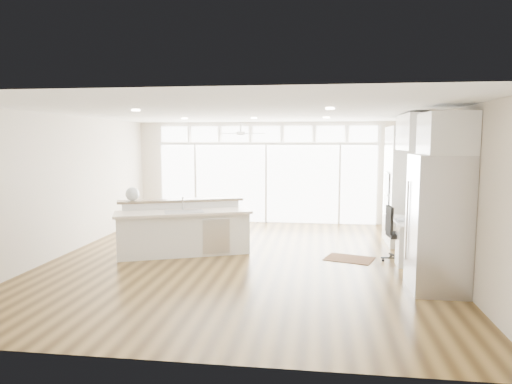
# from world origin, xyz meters

# --- Properties ---
(floor) EXTENTS (7.00, 8.00, 0.02)m
(floor) POSITION_xyz_m (0.00, 0.00, -0.01)
(floor) COLOR #453015
(floor) RESTS_ON ground
(ceiling) EXTENTS (7.00, 8.00, 0.02)m
(ceiling) POSITION_xyz_m (0.00, 0.00, 2.70)
(ceiling) COLOR white
(ceiling) RESTS_ON wall_back
(wall_back) EXTENTS (7.00, 0.04, 2.70)m
(wall_back) POSITION_xyz_m (0.00, 4.00, 1.35)
(wall_back) COLOR beige
(wall_back) RESTS_ON floor
(wall_front) EXTENTS (7.00, 0.04, 2.70)m
(wall_front) POSITION_xyz_m (0.00, -4.00, 1.35)
(wall_front) COLOR beige
(wall_front) RESTS_ON floor
(wall_left) EXTENTS (0.04, 8.00, 2.70)m
(wall_left) POSITION_xyz_m (-3.50, 0.00, 1.35)
(wall_left) COLOR beige
(wall_left) RESTS_ON floor
(wall_right) EXTENTS (0.04, 8.00, 2.70)m
(wall_right) POSITION_xyz_m (3.50, 0.00, 1.35)
(wall_right) COLOR beige
(wall_right) RESTS_ON floor
(glass_wall) EXTENTS (5.80, 0.06, 2.08)m
(glass_wall) POSITION_xyz_m (0.00, 3.94, 1.05)
(glass_wall) COLOR white
(glass_wall) RESTS_ON wall_back
(transom_row) EXTENTS (5.90, 0.06, 0.40)m
(transom_row) POSITION_xyz_m (0.00, 3.94, 2.38)
(transom_row) COLOR white
(transom_row) RESTS_ON wall_back
(desk_window) EXTENTS (0.04, 0.85, 0.85)m
(desk_window) POSITION_xyz_m (3.46, 0.30, 1.55)
(desk_window) COLOR white
(desk_window) RESTS_ON wall_right
(ceiling_fan) EXTENTS (1.16, 1.16, 0.32)m
(ceiling_fan) POSITION_xyz_m (-0.50, 2.80, 2.48)
(ceiling_fan) COLOR silver
(ceiling_fan) RESTS_ON ceiling
(recessed_lights) EXTENTS (3.40, 3.00, 0.02)m
(recessed_lights) POSITION_xyz_m (0.00, 0.20, 2.68)
(recessed_lights) COLOR white
(recessed_lights) RESTS_ON ceiling
(oven_cabinet) EXTENTS (0.64, 1.20, 2.50)m
(oven_cabinet) POSITION_xyz_m (3.17, 1.80, 1.25)
(oven_cabinet) COLOR white
(oven_cabinet) RESTS_ON floor
(desk_nook) EXTENTS (0.72, 1.30, 0.76)m
(desk_nook) POSITION_xyz_m (3.13, 0.30, 0.38)
(desk_nook) COLOR white
(desk_nook) RESTS_ON floor
(upper_cabinets) EXTENTS (0.64, 1.30, 0.64)m
(upper_cabinets) POSITION_xyz_m (3.17, 0.30, 2.35)
(upper_cabinets) COLOR white
(upper_cabinets) RESTS_ON wall_right
(refrigerator) EXTENTS (0.76, 0.90, 2.00)m
(refrigerator) POSITION_xyz_m (3.11, -1.35, 1.00)
(refrigerator) COLOR silver
(refrigerator) RESTS_ON floor
(fridge_cabinet) EXTENTS (0.64, 0.90, 0.60)m
(fridge_cabinet) POSITION_xyz_m (3.17, -1.35, 2.30)
(fridge_cabinet) COLOR white
(fridge_cabinet) RESTS_ON wall_right
(framed_photos) EXTENTS (0.06, 0.22, 0.80)m
(framed_photos) POSITION_xyz_m (3.46, 0.92, 1.40)
(framed_photos) COLOR black
(framed_photos) RESTS_ON wall_right
(kitchen_island) EXTENTS (2.77, 1.87, 1.03)m
(kitchen_island) POSITION_xyz_m (-1.20, 0.25, 0.52)
(kitchen_island) COLOR white
(kitchen_island) RESTS_ON floor
(rug) EXTENTS (1.01, 0.86, 0.01)m
(rug) POSITION_xyz_m (1.97, 0.29, 0.01)
(rug) COLOR #361E11
(rug) RESTS_ON floor
(office_chair) EXTENTS (0.57, 0.53, 1.02)m
(office_chair) POSITION_xyz_m (2.87, 0.21, 0.51)
(office_chair) COLOR black
(office_chair) RESTS_ON floor
(fishbowl) EXTENTS (0.36, 0.36, 0.27)m
(fishbowl) POSITION_xyz_m (-2.23, 0.27, 1.16)
(fishbowl) COLOR silver
(fishbowl) RESTS_ON kitchen_island
(monitor) EXTENTS (0.16, 0.50, 0.41)m
(monitor) POSITION_xyz_m (3.05, 0.30, 0.97)
(monitor) COLOR black
(monitor) RESTS_ON desk_nook
(keyboard) EXTENTS (0.14, 0.29, 0.01)m
(keyboard) POSITION_xyz_m (2.88, 0.30, 0.77)
(keyboard) COLOR silver
(keyboard) RESTS_ON desk_nook
(potted_plant) EXTENTS (0.33, 0.35, 0.24)m
(potted_plant) POSITION_xyz_m (3.17, 1.80, 2.62)
(potted_plant) COLOR #355625
(potted_plant) RESTS_ON oven_cabinet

